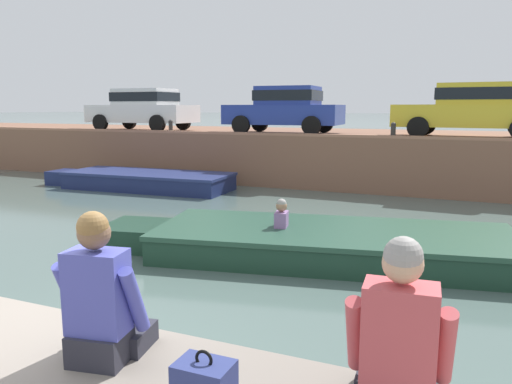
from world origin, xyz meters
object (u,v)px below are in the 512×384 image
(boat_moored_west_navy, at_px, (141,180))
(car_centre_yellow, at_px, (473,108))
(mooring_bollard_mid, at_px, (393,130))
(motorboat_passing, at_px, (316,243))
(car_left_inner_blue, at_px, (285,108))
(person_seated_middle, at_px, (399,348))
(car_leftmost_white, at_px, (143,108))
(mooring_bollard_west, at_px, (171,126))
(person_seated_right, at_px, (102,303))
(bottle_drink, at_px, (84,331))

(boat_moored_west_navy, distance_m, car_centre_yellow, 10.08)
(mooring_bollard_mid, bearing_deg, motorboat_passing, -92.14)
(car_left_inner_blue, bearing_deg, person_seated_middle, -67.85)
(boat_moored_west_navy, height_order, person_seated_middle, person_seated_middle)
(motorboat_passing, relative_size, car_centre_yellow, 1.68)
(mooring_bollard_mid, bearing_deg, car_leftmost_white, 172.54)
(car_left_inner_blue, relative_size, mooring_bollard_mid, 8.73)
(boat_moored_west_navy, bearing_deg, mooring_bollard_mid, 15.30)
(car_leftmost_white, bearing_deg, boat_moored_west_navy, -56.30)
(car_left_inner_blue, height_order, mooring_bollard_west, car_left_inner_blue)
(motorboat_passing, distance_m, car_leftmost_white, 12.35)
(motorboat_passing, bearing_deg, person_seated_middle, -69.63)
(car_left_inner_blue, relative_size, car_centre_yellow, 0.91)
(mooring_bollard_mid, height_order, person_seated_middle, mooring_bollard_mid)
(mooring_bollard_west, bearing_deg, motorboat_passing, -43.36)
(car_centre_yellow, distance_m, person_seated_right, 13.72)
(mooring_bollard_west, distance_m, person_seated_right, 14.35)
(car_leftmost_white, height_order, bottle_drink, car_leftmost_white)
(car_leftmost_white, bearing_deg, mooring_bollard_west, -31.72)
(motorboat_passing, relative_size, car_left_inner_blue, 1.86)
(boat_moored_west_navy, xyz_separation_m, person_seated_right, (7.23, -10.30, 1.03))
(boat_moored_west_navy, bearing_deg, motorboat_passing, -34.28)
(car_centre_yellow, height_order, person_seated_middle, car_centre_yellow)
(car_left_inner_blue, xyz_separation_m, person_seated_right, (3.68, -13.52, -1.18))
(motorboat_passing, height_order, bottle_drink, bottle_drink)
(boat_moored_west_navy, xyz_separation_m, mooring_bollard_mid, (7.25, 1.99, 1.61))
(bottle_drink, bearing_deg, car_centre_yellow, 80.20)
(boat_moored_west_navy, distance_m, bottle_drink, 12.38)
(motorboat_passing, relative_size, person_seated_middle, 7.49)
(car_leftmost_white, xyz_separation_m, mooring_bollard_west, (1.99, -1.23, -0.61))
(car_left_inner_blue, distance_m, person_seated_right, 14.06)
(boat_moored_west_navy, distance_m, motorboat_passing, 8.47)
(car_centre_yellow, relative_size, person_seated_right, 4.45)
(car_leftmost_white, bearing_deg, person_seated_middle, -50.22)
(mooring_bollard_mid, distance_m, person_seated_middle, 12.31)
(motorboat_passing, bearing_deg, car_leftmost_white, 138.86)
(person_seated_right, bearing_deg, mooring_bollard_mid, 89.90)
(car_centre_yellow, relative_size, mooring_bollard_west, 9.65)
(boat_moored_west_navy, distance_m, car_left_inner_blue, 5.28)
(bottle_drink, bearing_deg, car_left_inner_blue, 104.30)
(car_left_inner_blue, bearing_deg, mooring_bollard_mid, -18.45)
(car_leftmost_white, bearing_deg, car_centre_yellow, -0.01)
(motorboat_passing, relative_size, mooring_bollard_west, 16.25)
(boat_moored_west_navy, relative_size, motorboat_passing, 0.86)
(car_left_inner_blue, xyz_separation_m, person_seated_middle, (5.45, -13.40, -1.18))
(car_left_inner_blue, bearing_deg, motorboat_passing, -66.68)
(car_centre_yellow, xyz_separation_m, mooring_bollard_west, (-9.45, -1.23, -0.61))
(boat_moored_west_navy, relative_size, mooring_bollard_west, 14.00)
(mooring_bollard_west, bearing_deg, person_seated_right, -58.99)
(car_leftmost_white, bearing_deg, car_left_inner_blue, 0.03)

